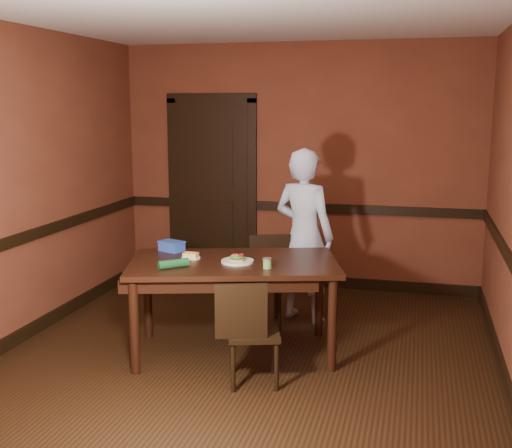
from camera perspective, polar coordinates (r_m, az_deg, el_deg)
The scene contains 20 objects.
floor at distance 5.33m, azimuth -0.95°, elevation -11.86°, with size 4.00×4.50×0.01m, color black.
ceiling at distance 4.97m, azimuth -1.06°, elevation 18.30°, with size 4.00×4.50×0.01m, color silver.
wall_back at distance 7.15m, azimuth 3.79°, elevation 5.09°, with size 4.00×0.02×2.70m, color brown.
wall_front at distance 2.90m, azimuth -12.88°, elevation -3.35°, with size 4.00×0.02×2.70m, color brown.
wall_left at distance 5.82m, azimuth -20.38°, elevation 3.19°, with size 0.02×4.50×2.70m, color brown.
dado_back at distance 7.19m, azimuth 3.73°, elevation 1.51°, with size 4.00×0.03×0.10m, color black.
dado_left at distance 5.88m, azimuth -19.98°, elevation -1.16°, with size 0.03×4.50×0.10m, color black.
baseboard_back at distance 7.37m, azimuth 3.65°, elevation -4.96°, with size 4.00×0.03×0.12m, color black.
baseboard_left at distance 6.10m, azimuth -19.47°, elevation -8.91°, with size 0.03×4.50×0.12m, color black.
baseboard_right at distance 5.18m, azimuth 21.27°, elevation -12.55°, with size 0.03×4.50×0.12m, color black.
door at distance 7.39m, azimuth -3.93°, elevation 3.25°, with size 1.05×0.07×2.20m.
dining_table at distance 5.31m, azimuth -1.98°, elevation -7.40°, with size 1.67×0.94×0.78m, color black.
chair_far at distance 5.95m, azimuth 0.37°, elevation -5.18°, with size 0.39×0.39×0.83m, color black, non-canonical shape.
chair_near at distance 4.76m, azimuth -0.21°, elevation -9.49°, with size 0.37×0.37×0.80m, color black, non-canonical shape.
person at distance 6.05m, azimuth 4.29°, elevation -1.01°, with size 0.60×0.39×1.64m, color #AFC1E1.
sandwich_plate at distance 5.16m, azimuth -1.66°, elevation -3.22°, with size 0.26×0.26×0.07m.
sauce_jar at distance 4.96m, azimuth 1.01°, elevation -3.49°, with size 0.07×0.07×0.08m.
cheese_saucer at distance 5.31m, azimuth -5.82°, elevation -2.87°, with size 0.16×0.16×0.05m.
food_tub at distance 5.58m, azimuth -7.50°, elevation -1.96°, with size 0.25×0.21×0.09m.
wrapped_veg at distance 5.02m, azimuth -7.35°, elevation -3.52°, with size 0.07×0.07×0.24m, color #13451F.
Camera 1 is at (1.30, -4.75, 2.04)m, focal length 45.00 mm.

